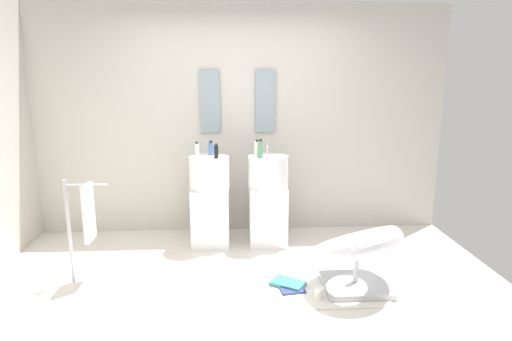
# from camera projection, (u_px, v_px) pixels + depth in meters

# --- Properties ---
(ground_plane) EXTENTS (4.80, 3.60, 0.04)m
(ground_plane) POSITION_uv_depth(u_px,v_px,m) (242.00, 295.00, 3.75)
(ground_plane) COLOR silver
(rear_partition) EXTENTS (4.80, 0.10, 2.60)m
(rear_partition) POSITION_uv_depth(u_px,v_px,m) (238.00, 121.00, 5.07)
(rear_partition) COLOR beige
(rear_partition) RESTS_ON ground_plane
(pedestal_sink_left) EXTENTS (0.43, 0.43, 1.08)m
(pedestal_sink_left) POSITION_uv_depth(u_px,v_px,m) (210.00, 200.00, 4.72)
(pedestal_sink_left) COLOR white
(pedestal_sink_left) RESTS_ON ground_plane
(pedestal_sink_right) EXTENTS (0.43, 0.43, 1.08)m
(pedestal_sink_right) POSITION_uv_depth(u_px,v_px,m) (268.00, 199.00, 4.75)
(pedestal_sink_right) COLOR white
(pedestal_sink_right) RESTS_ON ground_plane
(vanity_mirror_left) EXTENTS (0.22, 0.03, 0.69)m
(vanity_mirror_left) POSITION_uv_depth(u_px,v_px,m) (210.00, 102.00, 4.94)
(vanity_mirror_left) COLOR #8C9EA8
(vanity_mirror_right) EXTENTS (0.22, 0.03, 0.69)m
(vanity_mirror_right) POSITION_uv_depth(u_px,v_px,m) (265.00, 102.00, 4.97)
(vanity_mirror_right) COLOR #8C9EA8
(lounge_chair) EXTENTS (1.09, 1.09, 0.65)m
(lounge_chair) POSITION_uv_depth(u_px,v_px,m) (357.00, 251.00, 3.75)
(lounge_chair) COLOR #B7BABF
(lounge_chair) RESTS_ON ground_plane
(towel_rack) EXTENTS (0.37, 0.22, 0.95)m
(towel_rack) POSITION_uv_depth(u_px,v_px,m) (85.00, 215.00, 3.81)
(towel_rack) COLOR #B7BABF
(towel_rack) RESTS_ON ground_plane
(area_rug) EXTENTS (1.27, 0.63, 0.01)m
(area_rug) POSITION_uv_depth(u_px,v_px,m) (309.00, 290.00, 3.78)
(area_rug) COLOR white
(area_rug) RESTS_ON ground_plane
(magazine_teal) EXTENTS (0.34, 0.31, 0.04)m
(magazine_teal) POSITION_uv_depth(u_px,v_px,m) (288.00, 283.00, 3.85)
(magazine_teal) COLOR teal
(magazine_teal) RESTS_ON area_rug
(magazine_navy) EXTENTS (0.23, 0.20, 0.02)m
(magazine_navy) POSITION_uv_depth(u_px,v_px,m) (292.00, 289.00, 3.77)
(magazine_navy) COLOR navy
(magazine_navy) RESTS_ON area_rug
(coffee_mug) EXTENTS (0.08, 0.08, 0.10)m
(coffee_mug) POSITION_uv_depth(u_px,v_px,m) (319.00, 293.00, 3.63)
(coffee_mug) COLOR white
(coffee_mug) RESTS_ON area_rug
(soap_bottle_blue) EXTENTS (0.06, 0.06, 0.15)m
(soap_bottle_blue) POSITION_uv_depth(u_px,v_px,m) (211.00, 148.00, 4.70)
(soap_bottle_blue) COLOR #4C72B7
(soap_bottle_blue) RESTS_ON pedestal_sink_left
(soap_bottle_white) EXTENTS (0.06, 0.06, 0.18)m
(soap_bottle_white) POSITION_uv_depth(u_px,v_px,m) (257.00, 149.00, 4.59)
(soap_bottle_white) COLOR white
(soap_bottle_white) RESTS_ON pedestal_sink_right
(soap_bottle_black) EXTENTS (0.04, 0.04, 0.15)m
(soap_bottle_black) POSITION_uv_depth(u_px,v_px,m) (216.00, 152.00, 4.51)
(soap_bottle_black) COLOR black
(soap_bottle_black) RESTS_ON pedestal_sink_left
(soap_bottle_grey) EXTENTS (0.05, 0.05, 0.14)m
(soap_bottle_grey) POSITION_uv_depth(u_px,v_px,m) (256.00, 149.00, 4.71)
(soap_bottle_grey) COLOR #99999E
(soap_bottle_grey) RESTS_ON pedestal_sink_right
(soap_bottle_clear) EXTENTS (0.05, 0.05, 0.16)m
(soap_bottle_clear) POSITION_uv_depth(u_px,v_px,m) (197.00, 150.00, 4.56)
(soap_bottle_clear) COLOR silver
(soap_bottle_clear) RESTS_ON pedestal_sink_left
(soap_bottle_green) EXTENTS (0.05, 0.05, 0.19)m
(soap_bottle_green) POSITION_uv_depth(u_px,v_px,m) (261.00, 149.00, 4.54)
(soap_bottle_green) COLOR #59996B
(soap_bottle_green) RESTS_ON pedestal_sink_right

